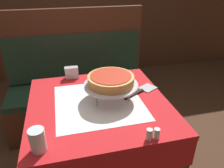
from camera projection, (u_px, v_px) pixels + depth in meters
dining_table_front at (99, 117)px, 1.43m from camera, size 0.87×0.87×0.74m
dining_table_rear at (79, 43)px, 2.90m from camera, size 0.63×0.63×0.73m
booth_bench at (79, 95)px, 2.25m from camera, size 1.38×0.49×1.17m
pizza_pan_stand at (111, 85)px, 1.36m from camera, size 0.34×0.34×0.11m
deep_dish_pizza at (111, 80)px, 1.34m from camera, size 0.29×0.29×0.06m
pizza_server at (141, 91)px, 1.49m from camera, size 0.28×0.19×0.01m
water_glass_near at (38, 140)px, 0.98m from camera, size 0.07×0.07×0.12m
salt_shaker at (149, 134)px, 1.06m from camera, size 0.03×0.03×0.06m
pepper_shaker at (157, 134)px, 1.07m from camera, size 0.03×0.03×0.06m
napkin_holder at (72, 73)px, 1.66m from camera, size 0.10×0.05×0.09m
condiment_caddy at (81, 30)px, 2.87m from camera, size 0.13×0.13×0.16m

